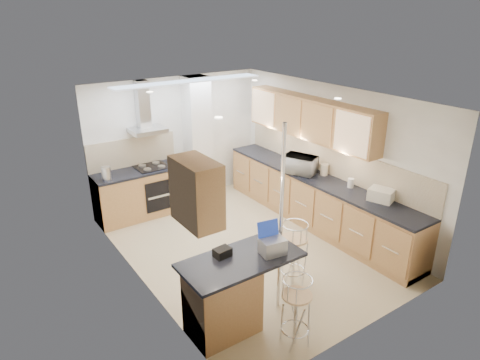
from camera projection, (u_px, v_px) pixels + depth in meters
ground at (247, 247)px, 7.10m from camera, size 4.80×4.80×0.00m
room_shell at (250, 149)px, 6.98m from camera, size 3.64×4.84×2.51m
right_counter at (315, 200)px, 7.72m from camera, size 0.63×4.40×0.92m
back_counter at (141, 193)px, 8.03m from camera, size 1.70×0.63×0.92m
peninsula at (241, 291)px, 5.22m from camera, size 1.47×0.72×0.94m
microwave at (300, 164)px, 7.67m from camera, size 0.59×0.68×0.32m
laptop at (273, 246)px, 5.11m from camera, size 0.32×0.26×0.20m
bag at (222, 252)px, 5.07m from camera, size 0.21×0.16×0.11m
bar_stool_near at (296, 312)px, 4.90m from camera, size 0.43×0.43×0.90m
bar_stool_end at (294, 254)px, 5.99m from camera, size 0.49×0.49×0.97m
jar_a at (313, 166)px, 7.76m from camera, size 0.14×0.14×0.19m
jar_b at (287, 158)px, 8.29m from camera, size 0.11×0.11×0.13m
jar_c at (324, 169)px, 7.59m from camera, size 0.15×0.15×0.20m
jar_d at (351, 183)px, 7.07m from camera, size 0.13×0.13×0.15m
bread_bin at (381, 195)px, 6.58m from camera, size 0.39×0.43×0.19m
kettle at (106, 174)px, 7.34m from camera, size 0.16×0.16×0.25m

